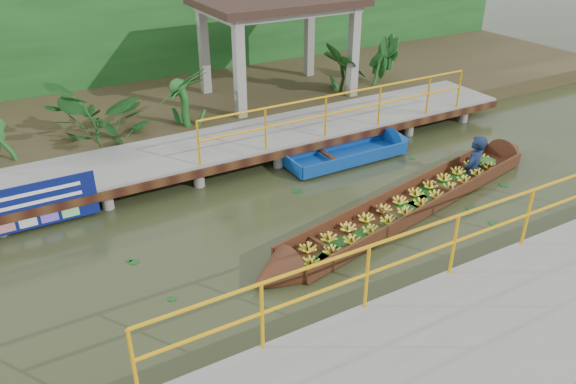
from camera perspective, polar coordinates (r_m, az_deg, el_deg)
ground at (r=10.85m, az=1.30°, el=-3.88°), size 80.00×80.00×0.00m
land_strip at (r=17.00m, az=-11.96°, el=8.56°), size 30.00×8.00×0.45m
far_dock at (r=13.35m, az=-6.23°, el=4.70°), size 16.00×2.06×1.66m
near_dock at (r=8.75m, az=22.05°, el=-12.88°), size 18.00×2.40×1.73m
pavilion at (r=16.42m, az=-1.05°, el=17.84°), size 4.40×3.00×3.00m
foliage_backdrop at (r=18.86m, az=-15.10°, el=15.75°), size 30.00×0.80×4.00m
vendor_boat at (r=12.12m, az=14.10°, el=0.44°), size 8.60×2.61×2.17m
moored_blue_boat at (r=14.09m, az=8.72°, el=4.37°), size 3.52×0.96×0.84m
blue_banner at (r=11.56m, az=-25.91°, el=-1.63°), size 2.95×0.04×0.92m
tropical_plants at (r=14.59m, az=-11.43°, el=8.93°), size 14.02×1.02×1.27m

